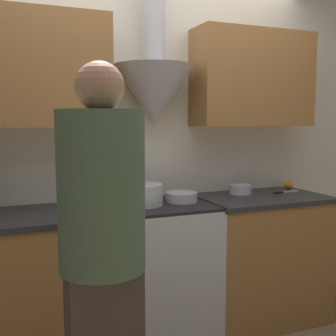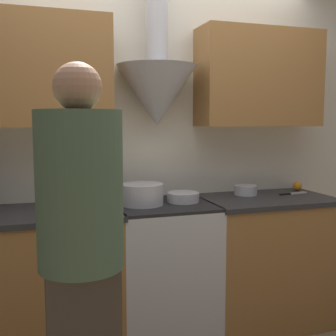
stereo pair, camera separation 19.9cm
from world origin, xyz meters
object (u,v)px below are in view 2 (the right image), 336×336
at_px(stove_range, 163,271).
at_px(person_foreground_left, 82,264).
at_px(stock_pot, 142,194).
at_px(saucepan, 246,190).
at_px(mixing_bowl, 183,197).
at_px(orange_fruit, 297,186).

xyz_separation_m(stove_range, person_foreground_left, (-0.66, -1.07, 0.47)).
xyz_separation_m(stock_pot, person_foreground_left, (-0.51, -1.07, -0.06)).
height_order(stove_range, saucepan, saucepan).
distance_m(stove_range, mixing_bowl, 0.52).
xyz_separation_m(stove_range, mixing_bowl, (0.15, 0.01, 0.50)).
height_order(stove_range, person_foreground_left, person_foreground_left).
bearing_deg(stove_range, mixing_bowl, 5.80).
xyz_separation_m(mixing_bowl, saucepan, (0.54, 0.11, 0.00)).
distance_m(stove_range, person_foreground_left, 1.34).
bearing_deg(orange_fruit, saucepan, -174.38).
xyz_separation_m(stock_pot, mixing_bowl, (0.29, 0.01, -0.04)).
height_order(stove_range, orange_fruit, orange_fruit).
relative_size(stove_range, stock_pot, 3.37).
relative_size(mixing_bowl, person_foreground_left, 0.13).
relative_size(stove_range, person_foreground_left, 0.55).
bearing_deg(saucepan, stock_pot, -171.37).
relative_size(stock_pot, mixing_bowl, 1.27).
xyz_separation_m(stove_range, stock_pot, (-0.15, 0.00, 0.54)).
relative_size(stove_range, saucepan, 5.56).
bearing_deg(saucepan, mixing_bowl, -168.13).
height_order(orange_fruit, person_foreground_left, person_foreground_left).
height_order(mixing_bowl, person_foreground_left, person_foreground_left).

